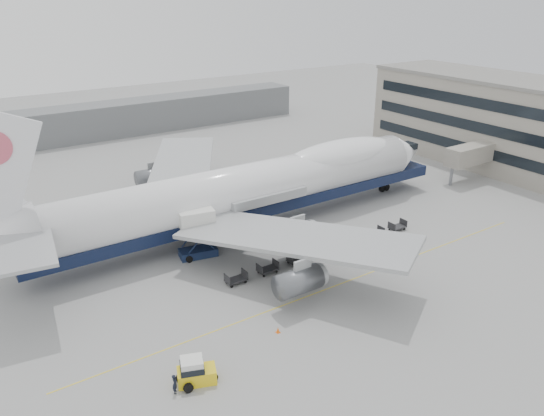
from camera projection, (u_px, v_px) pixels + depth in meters
ground at (303, 263)px, 61.98m from camera, size 260.00×260.00×0.00m
apron_line at (337, 285)px, 57.38m from camera, size 60.00×0.15×0.01m
hangar at (61, 126)px, 109.21m from camera, size 110.00×8.00×7.00m
airliner at (253, 188)px, 69.36m from camera, size 67.00×55.30×19.98m
catering_truck at (197, 230)px, 62.37m from camera, size 4.76×3.66×5.98m
baggage_tug at (195, 372)px, 42.93m from camera, size 3.50×2.66×2.28m
ground_worker at (175, 384)px, 41.83m from camera, size 0.68×0.75×1.73m
traffic_cone at (278, 330)px, 49.42m from camera, size 0.37×0.37×0.55m
dolly_0 at (236, 279)px, 57.57m from camera, size 2.30×1.35×1.30m
dolly_1 at (268, 269)px, 59.69m from camera, size 2.30×1.35×1.30m
dolly_2 at (297, 259)px, 61.80m from camera, size 2.30×1.35×1.30m
dolly_3 at (325, 250)px, 63.92m from camera, size 2.30×1.35×1.30m
dolly_4 at (350, 242)px, 66.04m from camera, size 2.30×1.35×1.30m
dolly_5 at (375, 234)px, 68.16m from camera, size 2.30×1.35×1.30m
dolly_6 at (397, 226)px, 70.28m from camera, size 2.30×1.35×1.30m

